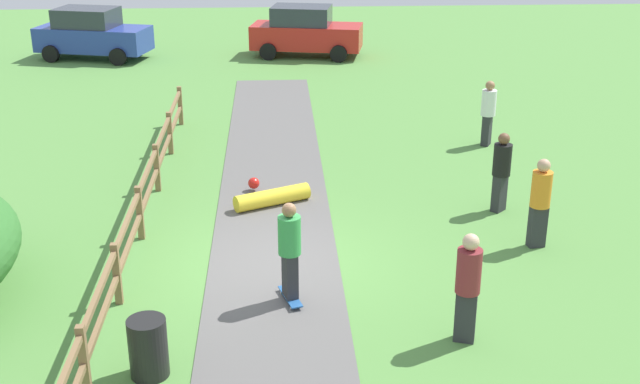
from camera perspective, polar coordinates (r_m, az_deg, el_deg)
The scene contains 12 objects.
ground_plane at distance 15.07m, azimuth -3.24°, elevation -5.09°, with size 60.00×60.00×0.00m, color #568E42.
asphalt_path at distance 15.06m, azimuth -3.24°, elevation -5.06°, with size 2.40×28.00×0.02m, color #605E5B.
wooden_fence at distance 15.02m, azimuth -13.28°, elevation -2.95°, with size 0.12×18.12×1.10m.
trash_bin at distance 12.02m, azimuth -11.96°, elevation -10.64°, with size 0.56×0.56×0.90m, color black.
skater_riding at distance 13.38m, azimuth -2.15°, elevation -3.90°, with size 0.47×0.82×1.77m.
skater_fallen at distance 17.60m, azimuth -3.46°, elevation -0.30°, with size 1.69×1.53×0.36m.
bystander_maroon at distance 12.49m, azimuth 10.34°, elevation -6.28°, with size 0.48×0.48×1.80m.
bystander_black at distance 17.42m, azimuth 12.61°, elevation 1.62°, with size 0.54×0.54×1.73m.
bystander_orange at distance 15.91m, azimuth 15.20°, elevation -0.47°, with size 0.44×0.44×1.78m.
bystander_white at distance 21.67m, azimuth 11.72°, elevation 5.65°, with size 0.52×0.52×1.73m.
parked_car_blue at distance 32.61m, azimuth -15.71°, elevation 10.64°, with size 4.49×2.78×1.92m.
parked_car_red at distance 31.90m, azimuth -1.04°, elevation 11.20°, with size 4.45×2.62×1.92m.
Camera 1 is at (0.07, -13.45, 6.79)m, focal length 45.61 mm.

